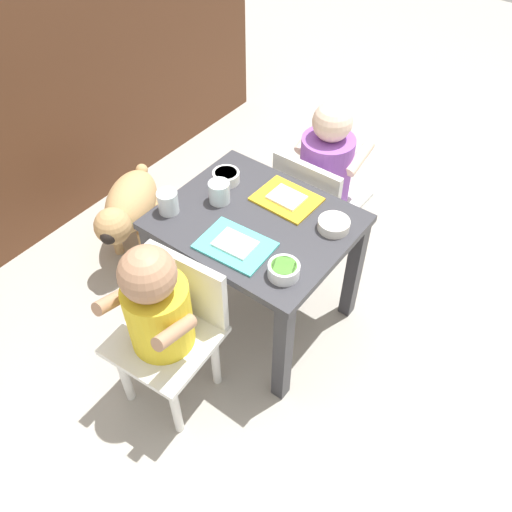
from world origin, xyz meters
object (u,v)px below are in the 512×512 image
at_px(seated_child_left, 160,309).
at_px(cereal_bowl_right_side, 284,270).
at_px(dining_table, 256,240).
at_px(food_tray_left, 235,245).
at_px(water_cup_left, 168,203).
at_px(veggie_bowl_near, 226,176).
at_px(seated_child_right, 323,169).
at_px(water_cup_right, 219,193).
at_px(veggie_bowl_far, 334,224).
at_px(dog, 128,207).
at_px(food_tray_right, 287,199).

relative_size(seated_child_left, cereal_bowl_right_side, 7.30).
bearing_deg(seated_child_left, dining_table, -3.40).
height_order(food_tray_left, water_cup_left, water_cup_left).
distance_m(food_tray_left, veggie_bowl_near, 0.31).
distance_m(seated_child_left, seated_child_right, 0.80).
height_order(water_cup_right, veggie_bowl_far, water_cup_right).
xyz_separation_m(dining_table, veggie_bowl_near, (0.09, 0.19, 0.11)).
distance_m(seated_child_right, dog, 0.77).
distance_m(food_tray_right, water_cup_left, 0.37).
bearing_deg(water_cup_left, seated_child_right, -23.71).
bearing_deg(cereal_bowl_right_side, seated_child_right, 20.61).
distance_m(seated_child_right, veggie_bowl_far, 0.37).
bearing_deg(veggie_bowl_near, food_tray_left, -135.75).
relative_size(food_tray_right, water_cup_left, 2.74).
height_order(seated_child_left, seated_child_right, seated_child_right).
bearing_deg(veggie_bowl_far, water_cup_left, 118.11).
height_order(seated_child_left, food_tray_right, seated_child_left).
bearing_deg(food_tray_right, water_cup_right, 128.13).
bearing_deg(dog, water_cup_right, -88.31).
bearing_deg(seated_child_left, dog, 56.61).
bearing_deg(water_cup_right, veggie_bowl_far, -73.07).
height_order(food_tray_left, veggie_bowl_near, veggie_bowl_near).
bearing_deg(food_tray_left, food_tray_right, -0.00).
relative_size(seated_child_left, food_tray_left, 2.96).
relative_size(dining_table, food_tray_left, 2.64).
distance_m(seated_child_left, veggie_bowl_far, 0.57).
height_order(dining_table, veggie_bowl_near, veggie_bowl_near).
distance_m(water_cup_right, veggie_bowl_near, 0.10).
relative_size(seated_child_left, seated_child_right, 0.97).
distance_m(water_cup_left, cereal_bowl_right_side, 0.44).
bearing_deg(seated_child_left, food_tray_right, -5.03).
xyz_separation_m(seated_child_left, food_tray_right, (0.53, -0.05, 0.06)).
height_order(seated_child_left, water_cup_right, seated_child_left).
bearing_deg(seated_child_right, veggie_bowl_far, -144.03).
height_order(dining_table, food_tray_right, food_tray_right).
xyz_separation_m(veggie_bowl_near, cereal_bowl_right_side, (-0.23, -0.39, 0.00)).
relative_size(dining_table, dog, 1.34).
bearing_deg(veggie_bowl_far, veggie_bowl_near, 92.55).
height_order(food_tray_left, food_tray_right, same).
distance_m(dining_table, water_cup_right, 0.19).
height_order(seated_child_left, dog, seated_child_left).
xyz_separation_m(dog, veggie_bowl_near, (0.10, -0.42, 0.28)).
distance_m(food_tray_left, water_cup_left, 0.26).
height_order(veggie_bowl_near, cereal_bowl_right_side, cereal_bowl_right_side).
height_order(food_tray_right, water_cup_right, water_cup_right).
bearing_deg(cereal_bowl_right_side, food_tray_right, 33.35).
xyz_separation_m(seated_child_left, veggie_bowl_far, (0.51, -0.23, 0.07)).
distance_m(seated_child_left, water_cup_left, 0.36).
bearing_deg(food_tray_right, veggie_bowl_far, -97.12).
distance_m(water_cup_left, water_cup_right, 0.16).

